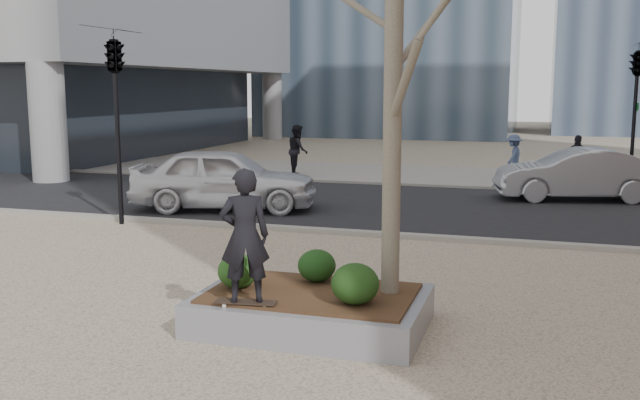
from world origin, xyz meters
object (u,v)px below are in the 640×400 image
(skateboard, at_px, (246,304))
(police_car, at_px, (224,179))
(skateboarder, at_px, (245,236))
(planter, at_px, (312,311))

(skateboard, height_order, police_car, police_car)
(skateboard, xyz_separation_m, police_car, (-4.34, 8.81, 0.35))
(police_car, bearing_deg, skateboarder, -167.90)
(skateboard, height_order, skateboarder, skateboarder)
(planter, bearing_deg, skateboard, -129.34)
(skateboard, distance_m, police_car, 9.83)
(planter, distance_m, police_car, 9.48)
(planter, relative_size, police_car, 0.63)
(skateboard, distance_m, skateboarder, 0.88)
(skateboard, bearing_deg, skateboarder, -7.47)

